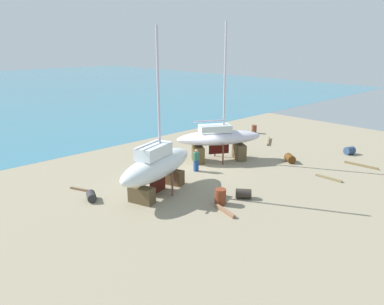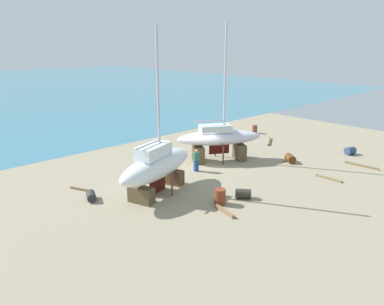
{
  "view_description": "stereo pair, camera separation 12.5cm",
  "coord_description": "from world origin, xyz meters",
  "px_view_note": "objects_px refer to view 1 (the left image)",
  "views": [
    {
      "loc": [
        -18.78,
        -19.01,
        9.19
      ],
      "look_at": [
        -1.79,
        -0.97,
        1.67
      ],
      "focal_mm": 33.9,
      "sensor_mm": 36.0,
      "label": 1
    },
    {
      "loc": [
        -18.69,
        -19.09,
        9.19
      ],
      "look_at": [
        -1.79,
        -0.97,
        1.67
      ],
      "focal_mm": 33.9,
      "sensor_mm": 36.0,
      "label": 2
    }
  ],
  "objects_px": {
    "barrel_tipped_right": "(254,129)",
    "barrel_tipped_center": "(220,197)",
    "sailboat_large_starboard": "(157,166)",
    "barrel_rust_near": "(350,151)",
    "barrel_by_slipway": "(91,196)",
    "barrel_blue_faded": "(243,194)",
    "barrel_tipped_left": "(290,158)",
    "sailboat_mid_port": "(219,139)",
    "worker": "(196,160)"
  },
  "relations": [
    {
      "from": "barrel_tipped_right",
      "to": "barrel_tipped_center",
      "type": "distance_m",
      "value": 18.28
    },
    {
      "from": "sailboat_large_starboard",
      "to": "barrel_tipped_right",
      "type": "height_order",
      "value": "sailboat_large_starboard"
    },
    {
      "from": "sailboat_large_starboard",
      "to": "barrel_rust_near",
      "type": "height_order",
      "value": "sailboat_large_starboard"
    },
    {
      "from": "barrel_by_slipway",
      "to": "barrel_rust_near",
      "type": "relative_size",
      "value": 1.18
    },
    {
      "from": "barrel_by_slipway",
      "to": "barrel_blue_faded",
      "type": "relative_size",
      "value": 0.95
    },
    {
      "from": "barrel_tipped_right",
      "to": "barrel_tipped_center",
      "type": "relative_size",
      "value": 0.92
    },
    {
      "from": "barrel_tipped_right",
      "to": "barrel_by_slipway",
      "type": "distance_m",
      "value": 21.29
    },
    {
      "from": "barrel_tipped_left",
      "to": "barrel_blue_faded",
      "type": "distance_m",
      "value": 8.46
    },
    {
      "from": "sailboat_large_starboard",
      "to": "barrel_tipped_center",
      "type": "relative_size",
      "value": 10.77
    },
    {
      "from": "barrel_tipped_left",
      "to": "barrel_by_slipway",
      "type": "distance_m",
      "value": 15.79
    },
    {
      "from": "sailboat_large_starboard",
      "to": "barrel_tipped_left",
      "type": "distance_m",
      "value": 11.9
    },
    {
      "from": "barrel_tipped_right",
      "to": "barrel_by_slipway",
      "type": "relative_size",
      "value": 0.96
    },
    {
      "from": "sailboat_large_starboard",
      "to": "barrel_tipped_right",
      "type": "relative_size",
      "value": 11.73
    },
    {
      "from": "sailboat_large_starboard",
      "to": "barrel_by_slipway",
      "type": "distance_m",
      "value": 4.37
    },
    {
      "from": "barrel_tipped_left",
      "to": "barrel_tipped_center",
      "type": "bearing_deg",
      "value": -171.4
    },
    {
      "from": "barrel_by_slipway",
      "to": "barrel_tipped_center",
      "type": "bearing_deg",
      "value": -46.97
    },
    {
      "from": "barrel_by_slipway",
      "to": "barrel_tipped_center",
      "type": "relative_size",
      "value": 0.96
    },
    {
      "from": "sailboat_large_starboard",
      "to": "barrel_by_slipway",
      "type": "height_order",
      "value": "sailboat_large_starboard"
    },
    {
      "from": "sailboat_large_starboard",
      "to": "barrel_rust_near",
      "type": "xyz_separation_m",
      "value": [
        17.14,
        -4.72,
        -1.48
      ]
    },
    {
      "from": "barrel_by_slipway",
      "to": "barrel_blue_faded",
      "type": "bearing_deg",
      "value": -41.22
    },
    {
      "from": "sailboat_mid_port",
      "to": "barrel_tipped_left",
      "type": "relative_size",
      "value": 11.32
    },
    {
      "from": "sailboat_large_starboard",
      "to": "barrel_by_slipway",
      "type": "bearing_deg",
      "value": 135.35
    },
    {
      "from": "barrel_rust_near",
      "to": "barrel_blue_faded",
      "type": "distance_m",
      "value": 13.82
    },
    {
      "from": "barrel_rust_near",
      "to": "barrel_tipped_center",
      "type": "height_order",
      "value": "barrel_tipped_center"
    },
    {
      "from": "barrel_rust_near",
      "to": "sailboat_large_starboard",
      "type": "bearing_deg",
      "value": 164.6
    },
    {
      "from": "barrel_tipped_left",
      "to": "barrel_tipped_right",
      "type": "relative_size",
      "value": 1.09
    },
    {
      "from": "barrel_by_slipway",
      "to": "barrel_rust_near",
      "type": "height_order",
      "value": "barrel_rust_near"
    },
    {
      "from": "barrel_rust_near",
      "to": "barrel_blue_faded",
      "type": "xyz_separation_m",
      "value": [
        -13.82,
        0.43,
        -0.03
      ]
    },
    {
      "from": "barrel_tipped_right",
      "to": "barrel_blue_faded",
      "type": "relative_size",
      "value": 0.91
    },
    {
      "from": "barrel_tipped_right",
      "to": "sailboat_large_starboard",
      "type": "bearing_deg",
      "value": -162.12
    },
    {
      "from": "sailboat_large_starboard",
      "to": "worker",
      "type": "distance_m",
      "value": 4.88
    },
    {
      "from": "worker",
      "to": "barrel_tipped_left",
      "type": "bearing_deg",
      "value": 65.6
    },
    {
      "from": "sailboat_mid_port",
      "to": "barrel_rust_near",
      "type": "distance_m",
      "value": 11.58
    },
    {
      "from": "sailboat_large_starboard",
      "to": "barrel_tipped_right",
      "type": "bearing_deg",
      "value": -0.33
    },
    {
      "from": "barrel_by_slipway",
      "to": "barrel_tipped_right",
      "type": "bearing_deg",
      "value": 10.16
    },
    {
      "from": "sailboat_large_starboard",
      "to": "barrel_by_slipway",
      "type": "xyz_separation_m",
      "value": [
        -3.66,
        1.82,
        -1.55
      ]
    },
    {
      "from": "barrel_rust_near",
      "to": "barrel_tipped_center",
      "type": "xyz_separation_m",
      "value": [
        -15.48,
        0.84,
        0.14
      ]
    },
    {
      "from": "sailboat_mid_port",
      "to": "barrel_tipped_right",
      "type": "bearing_deg",
      "value": 51.83
    },
    {
      "from": "sailboat_mid_port",
      "to": "barrel_rust_near",
      "type": "height_order",
      "value": "sailboat_mid_port"
    },
    {
      "from": "barrel_by_slipway",
      "to": "barrel_rust_near",
      "type": "distance_m",
      "value": 21.8
    },
    {
      "from": "barrel_tipped_left",
      "to": "barrel_tipped_center",
      "type": "distance_m",
      "value": 10.01
    },
    {
      "from": "sailboat_mid_port",
      "to": "barrel_by_slipway",
      "type": "distance_m",
      "value": 11.51
    },
    {
      "from": "sailboat_large_starboard",
      "to": "barrel_tipped_right",
      "type": "xyz_separation_m",
      "value": [
        17.3,
        5.58,
        -1.38
      ]
    },
    {
      "from": "worker",
      "to": "barrel_by_slipway",
      "type": "relative_size",
      "value": 1.86
    },
    {
      "from": "worker",
      "to": "barrel_tipped_right",
      "type": "height_order",
      "value": "worker"
    },
    {
      "from": "barrel_tipped_left",
      "to": "barrel_tipped_right",
      "type": "xyz_separation_m",
      "value": [
        5.74,
        7.96,
        0.11
      ]
    },
    {
      "from": "worker",
      "to": "barrel_blue_faded",
      "type": "distance_m",
      "value": 5.74
    },
    {
      "from": "barrel_tipped_left",
      "to": "barrel_blue_faded",
      "type": "xyz_separation_m",
      "value": [
        -8.24,
        -1.91,
        -0.02
      ]
    },
    {
      "from": "sailboat_large_starboard",
      "to": "worker",
      "type": "relative_size",
      "value": 6.05
    },
    {
      "from": "sailboat_mid_port",
      "to": "worker",
      "type": "distance_m",
      "value": 3.32
    }
  ]
}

